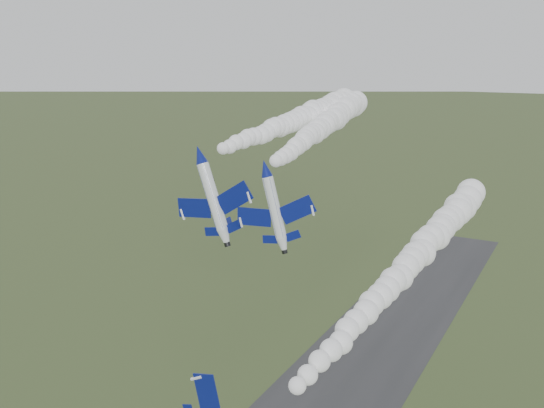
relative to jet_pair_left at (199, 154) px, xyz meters
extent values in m
cone|color=white|center=(24.29, -19.19, -18.60)|extent=(2.03, 1.82, 2.00)
cylinder|color=black|center=(24.31, -18.20, -18.60)|extent=(1.02, 0.61, 1.01)
cube|color=navy|center=(22.76, -23.45, -15.99)|extent=(2.19, 2.42, 4.17)
cube|color=navy|center=(23.57, -20.07, -17.17)|extent=(0.99, 1.11, 1.83)
cube|color=navy|center=(25.43, -20.34, -18.02)|extent=(2.04, 1.63, 1.08)
cylinder|color=white|center=(0.01, 0.12, -0.05)|extent=(2.63, 9.57, 2.14)
cone|color=navy|center=(0.32, -5.85, -0.05)|extent=(2.27, 2.59, 2.14)
cone|color=white|center=(-0.29, 5.86, -0.05)|extent=(2.24, 2.14, 2.14)
cylinder|color=black|center=(-0.35, 6.99, -0.05)|extent=(1.12, 0.73, 1.08)
ellipsoid|color=black|center=(-0.06, -2.32, 0.55)|extent=(1.59, 3.32, 1.43)
cube|color=navy|center=(-3.19, 0.85, -1.28)|extent=(5.11, 2.96, 1.78)
cube|color=navy|center=(3.22, 1.19, 0.85)|extent=(5.11, 2.96, 1.78)
cube|color=navy|center=(-1.95, 4.76, -0.62)|extent=(2.24, 1.35, 0.82)
cube|color=navy|center=(1.47, 4.94, 0.52)|extent=(2.24, 1.35, 0.82)
cube|color=navy|center=(-0.68, 4.56, 1.34)|extent=(1.00, 1.85, 2.40)
cylinder|color=white|center=(10.66, -0.60, -0.89)|extent=(3.71, 8.42, 1.77)
cone|color=navy|center=(11.92, -5.65, -0.89)|extent=(2.24, 2.52, 1.77)
cone|color=white|center=(9.45, 4.25, -0.89)|extent=(2.14, 2.14, 1.77)
cylinder|color=black|center=(9.21, 5.20, -0.89)|extent=(1.01, 0.79, 0.90)
ellipsoid|color=black|center=(11.05, -2.69, -0.35)|extent=(1.83, 3.03, 1.18)
cube|color=navy|center=(7.73, -0.53, -1.71)|extent=(4.86, 3.36, 1.17)
cube|color=navy|center=(13.28, 0.86, -0.36)|extent=(4.86, 3.36, 1.17)
cube|color=navy|center=(8.18, 3.02, -1.25)|extent=(2.14, 1.51, 0.54)
cube|color=navy|center=(11.15, 3.76, -0.53)|extent=(2.14, 1.51, 0.54)
cube|color=navy|center=(9.44, 3.09, 0.35)|extent=(0.97, 1.67, 2.13)
camera|label=1|loc=(47.60, -66.97, 13.37)|focal=40.00mm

